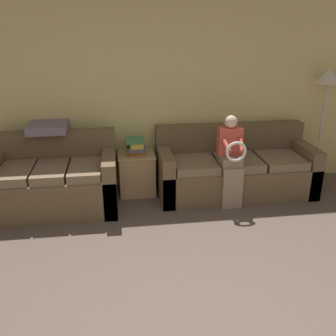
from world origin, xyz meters
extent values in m
cube|color=#DBCC7F|center=(0.00, 3.21, 1.27)|extent=(7.40, 0.06, 2.55)
cube|color=brown|center=(1.06, 2.71, 0.21)|extent=(2.07, 0.86, 0.42)
cube|color=brown|center=(1.06, 3.04, 0.65)|extent=(2.07, 0.20, 0.46)
cube|color=brown|center=(0.11, 2.71, 0.33)|extent=(0.16, 0.86, 0.65)
cube|color=brown|center=(2.02, 2.71, 0.33)|extent=(0.16, 0.86, 0.65)
cube|color=#7A664C|center=(0.48, 2.61, 0.47)|extent=(0.55, 0.62, 0.11)
cube|color=#7A664C|center=(1.06, 2.61, 0.47)|extent=(0.55, 0.62, 0.11)
cube|color=#7A664C|center=(1.64, 2.61, 0.47)|extent=(0.55, 0.62, 0.11)
cube|color=brown|center=(-1.29, 2.58, 0.24)|extent=(1.53, 0.91, 0.47)
cube|color=brown|center=(-1.29, 2.93, 0.69)|extent=(1.53, 0.20, 0.42)
cube|color=brown|center=(-0.60, 2.58, 0.34)|extent=(0.16, 0.91, 0.69)
cube|color=#7A664C|center=(-1.69, 2.48, 0.53)|extent=(0.38, 0.67, 0.11)
cube|color=#7A664C|center=(-1.29, 2.48, 0.53)|extent=(0.38, 0.67, 0.11)
cube|color=#7A664C|center=(-0.88, 2.48, 0.53)|extent=(0.38, 0.67, 0.11)
cube|color=gray|center=(0.89, 2.28, 0.26)|extent=(0.25, 0.10, 0.53)
cube|color=gray|center=(0.89, 2.42, 0.58)|extent=(0.25, 0.28, 0.11)
cube|color=#C64C3D|center=(0.89, 2.49, 0.81)|extent=(0.30, 0.14, 0.34)
sphere|color=beige|center=(0.89, 2.49, 1.05)|extent=(0.16, 0.16, 0.16)
torus|color=white|center=(0.89, 2.22, 0.76)|extent=(0.25, 0.04, 0.25)
cylinder|color=#C64C3D|center=(0.79, 2.36, 0.84)|extent=(0.10, 0.30, 0.20)
cylinder|color=#C64C3D|center=(0.99, 2.36, 0.84)|extent=(0.10, 0.30, 0.20)
cube|color=tan|center=(-0.25, 2.92, 0.28)|extent=(0.47, 0.47, 0.55)
cube|color=tan|center=(-0.25, 2.92, 0.55)|extent=(0.49, 0.49, 0.02)
cube|color=orange|center=(-0.24, 2.93, 0.58)|extent=(0.19, 0.23, 0.06)
cube|color=#4C4C56|center=(-0.25, 2.92, 0.63)|extent=(0.24, 0.32, 0.05)
cube|color=gold|center=(-0.24, 2.92, 0.68)|extent=(0.17, 0.29, 0.06)
cube|color=#3D8451|center=(-0.26, 2.93, 0.74)|extent=(0.24, 0.25, 0.05)
cylinder|color=#2D2B28|center=(2.37, 2.98, 0.01)|extent=(0.26, 0.26, 0.02)
cylinder|color=#B7B7BC|center=(2.37, 2.98, 0.72)|extent=(0.03, 0.03, 1.39)
cone|color=beige|center=(2.37, 2.98, 1.52)|extent=(0.35, 0.35, 0.22)
cube|color=slate|center=(-1.34, 2.93, 0.95)|extent=(0.48, 0.48, 0.10)
camera|label=1|loc=(-0.49, -1.80, 2.17)|focal=40.00mm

